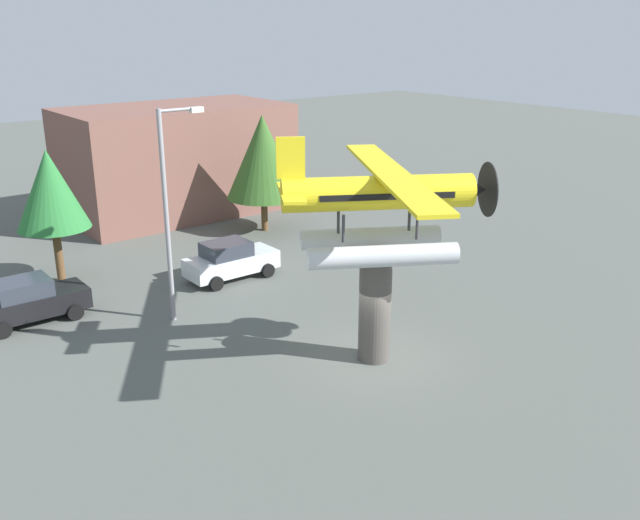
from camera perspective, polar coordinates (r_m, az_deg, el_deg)
ground_plane at (r=24.45m, az=4.41°, el=-8.04°), size 140.00×140.00×0.00m
display_pedestal at (r=23.66m, az=4.52°, el=-4.00°), size 1.10×1.10×3.74m
floatplane_monument at (r=22.54m, az=5.08°, el=4.33°), size 7.04×9.50×4.00m
car_near_black at (r=29.11m, az=-22.76°, el=-3.09°), size 4.20×2.02×1.76m
car_mid_silver at (r=31.60m, az=-7.36°, el=-0.00°), size 4.20×2.02×1.76m
streetlight_primary at (r=26.53m, az=-12.20°, el=4.68°), size 1.84×0.28×8.16m
storefront_building at (r=43.08m, az=-11.67°, el=8.05°), size 12.91×7.24×6.38m
tree_east at (r=32.30m, az=-21.25°, el=5.37°), size 3.12×3.12×5.95m
tree_center_back at (r=38.10m, az=-4.70°, el=8.43°), size 4.06×4.06×6.40m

